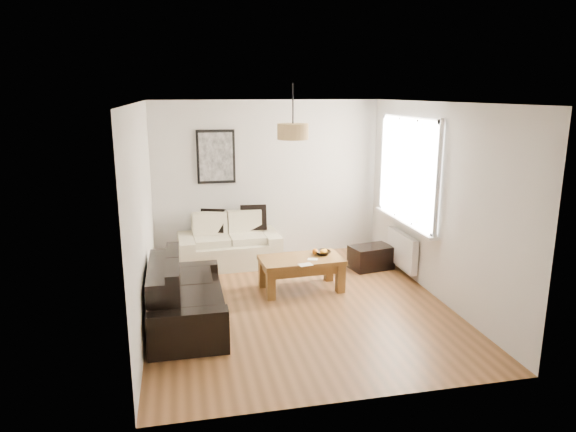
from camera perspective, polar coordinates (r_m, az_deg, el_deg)
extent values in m
plane|color=brown|center=(6.90, 1.05, -9.66)|extent=(4.50, 4.50, 0.00)
cube|color=white|center=(8.05, 12.50, -3.68)|extent=(0.10, 0.90, 0.52)
cylinder|color=tan|center=(6.65, 0.54, 9.33)|extent=(0.40, 0.40, 0.20)
cube|color=black|center=(8.26, 9.15, -4.53)|extent=(0.70, 0.52, 0.36)
cube|color=black|center=(8.41, -8.31, -0.51)|extent=(0.40, 0.24, 0.39)
cube|color=black|center=(8.47, -3.84, -0.18)|extent=(0.43, 0.16, 0.42)
imported|color=black|center=(7.37, 3.85, -4.05)|extent=(0.27, 0.27, 0.06)
sphere|color=#FF9C15|center=(7.34, 3.87, -4.03)|extent=(0.10, 0.10, 0.09)
sphere|color=#FDA015|center=(7.40, 4.10, -3.90)|extent=(0.09, 0.09, 0.07)
sphere|color=orange|center=(7.37, 3.01, -3.95)|extent=(0.09, 0.09, 0.08)
cube|color=silver|center=(6.93, 1.94, -5.40)|extent=(0.20, 0.16, 0.01)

